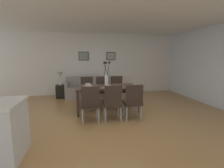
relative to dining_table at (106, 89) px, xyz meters
The scene contains 23 objects.
ground_plane 0.99m from the dining_table, 99.14° to the right, with size 9.00×9.00×0.00m, color #A87A47.
back_wall_panel 2.61m from the dining_table, 92.65° to the left, with size 9.00×0.10×2.60m, color silver.
side_window_wall 3.60m from the dining_table, ahead, with size 0.10×6.30×2.60m, color white.
ceiling_panel 2.00m from the dining_table, 109.72° to the right, with size 9.00×7.20×0.08m, color white.
dining_table is the anchor object (origin of this frame).
dining_chair_near_left 1.06m from the dining_table, 121.22° to the right, with size 0.44×0.44×0.92m.
dining_chair_near_right 1.05m from the dining_table, 121.30° to the left, with size 0.44×0.44×0.92m.
dining_chair_far_left 0.88m from the dining_table, 88.91° to the right, with size 0.46×0.46×0.92m.
dining_chair_far_right 0.91m from the dining_table, 89.92° to the left, with size 0.44×0.44×0.92m.
dining_chair_mid_left 1.05m from the dining_table, 58.03° to the right, with size 0.46×0.46×0.92m.
dining_chair_mid_right 1.05m from the dining_table, 59.00° to the left, with size 0.46×0.46×0.92m.
centerpiece_vase 0.36m from the dining_table, 55.35° to the left, with size 0.21×0.23×0.73m.
placemat_near_left 0.59m from the dining_table, 158.03° to the right, with size 0.32×0.32×0.01m, color #7F705B.
bowl_near_left 0.59m from the dining_table, 158.03° to the right, with size 0.17×0.17×0.07m.
placemat_near_right 0.59m from the dining_table, 158.03° to the left, with size 0.32×0.32×0.01m, color #7F705B.
bowl_near_right 0.59m from the dining_table, 158.03° to the left, with size 0.17×0.17×0.07m.
placemat_far_left 0.23m from the dining_table, 90.00° to the right, with size 0.32×0.32×0.01m, color #7F705B.
bowl_far_left 0.25m from the dining_table, 90.00° to the right, with size 0.17×0.17×0.07m.
sofa 1.97m from the dining_table, 99.10° to the left, with size 2.09×0.84×0.80m.
side_table 2.46m from the dining_table, 129.04° to the left, with size 0.36×0.36×0.52m, color black.
table_lamp 2.43m from the dining_table, 129.04° to the left, with size 0.22×0.22×0.51m.
framed_picture_left 2.71m from the dining_table, 103.58° to the left, with size 0.42×0.03×0.36m.
framed_picture_center 2.71m from the dining_table, 76.42° to the left, with size 0.40×0.03×0.35m.
Camera 1 is at (-0.65, -4.13, 1.59)m, focal length 26.85 mm.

